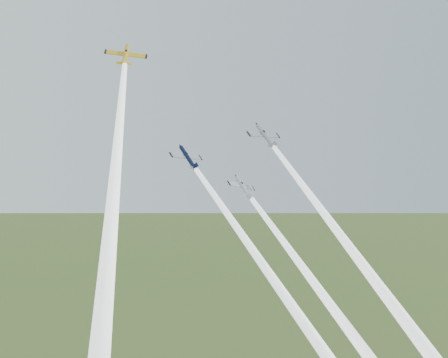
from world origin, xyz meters
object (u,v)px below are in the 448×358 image
(plane_navy, at_px, (188,158))
(plane_silver_low, at_px, (243,187))
(plane_yellow, at_px, (126,55))
(plane_silver_right, at_px, (266,136))

(plane_navy, bearing_deg, plane_silver_low, -53.02)
(plane_yellow, height_order, plane_silver_low, plane_yellow)
(plane_navy, bearing_deg, plane_silver_right, -21.91)
(plane_yellow, xyz_separation_m, plane_silver_right, (28.97, -2.54, -14.17))
(plane_yellow, relative_size, plane_silver_right, 0.90)
(plane_navy, xyz_separation_m, plane_silver_low, (8.39, -6.66, -5.61))
(plane_silver_right, height_order, plane_silver_low, plane_silver_right)
(plane_yellow, bearing_deg, plane_navy, 22.40)
(plane_silver_low, bearing_deg, plane_navy, 127.18)
(plane_yellow, bearing_deg, plane_silver_right, 19.20)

